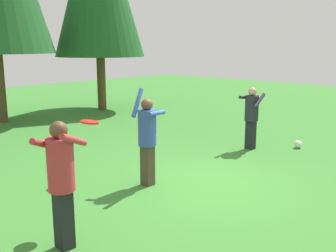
# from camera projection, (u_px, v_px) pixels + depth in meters

# --- Properties ---
(ground_plane) EXTENTS (40.00, 40.00, 0.00)m
(ground_plane) POSITION_uv_depth(u_px,v_px,m) (205.00, 183.00, 7.49)
(ground_plane) COLOR #387A2D
(person_thrower) EXTENTS (0.60, 0.60, 1.82)m
(person_thrower) POSITION_uv_depth(u_px,v_px,m) (147.00, 134.00, 7.20)
(person_thrower) COLOR #4C382D
(person_thrower) RESTS_ON ground_plane
(person_catcher) EXTENTS (0.73, 0.70, 1.69)m
(person_catcher) POSITION_uv_depth(u_px,v_px,m) (61.00, 174.00, 4.90)
(person_catcher) COLOR black
(person_catcher) RESTS_ON ground_plane
(person_bystander) EXTENTS (0.58, 0.53, 1.58)m
(person_bystander) POSITION_uv_depth(u_px,v_px,m) (252.00, 113.00, 9.76)
(person_bystander) COLOR black
(person_bystander) RESTS_ON ground_plane
(frisbee) EXTENTS (0.37, 0.37, 0.06)m
(frisbee) POSITION_uv_depth(u_px,v_px,m) (90.00, 122.00, 5.60)
(frisbee) COLOR red
(ball_red) EXTENTS (0.22, 0.22, 0.22)m
(ball_red) POSITION_uv_depth(u_px,v_px,m) (57.00, 183.00, 7.19)
(ball_red) COLOR red
(ball_red) RESTS_ON ground_plane
(ball_white) EXTENTS (0.20, 0.20, 0.20)m
(ball_white) POSITION_uv_depth(u_px,v_px,m) (298.00, 144.00, 10.01)
(ball_white) COLOR white
(ball_white) RESTS_ON ground_plane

